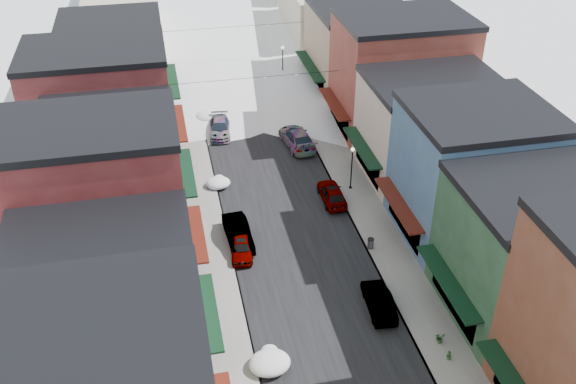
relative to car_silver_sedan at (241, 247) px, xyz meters
name	(u,v)px	position (x,y,z in m)	size (l,w,h in m)	color
road	(230,62)	(4.30, 38.42, -0.66)	(10.00, 160.00, 0.01)	black
sidewalk_left	(177,66)	(-2.30, 38.42, -0.59)	(3.20, 160.00, 0.15)	gray
sidewalk_right	(281,58)	(10.90, 38.42, -0.59)	(3.20, 160.00, 0.15)	gray
curb_left	(189,65)	(-0.75, 38.42, -0.59)	(0.10, 160.00, 0.15)	slate
curb_right	(269,59)	(9.35, 38.42, -0.59)	(0.10, 160.00, 0.15)	slate
bldg_l_cream	(108,306)	(-8.89, -9.08, 4.09)	(11.30, 8.20, 9.50)	beige
bldg_l_brick_near	(99,208)	(-9.39, -1.08, 5.59)	(12.30, 8.20, 12.50)	maroon
bldg_l_grayblue	(113,166)	(-8.89, 7.42, 3.84)	(11.30, 9.20, 9.00)	slate
bldg_l_brick_far	(101,107)	(-9.89, 16.42, 4.84)	(13.30, 9.20, 11.00)	maroon
bldg_l_tan	(115,69)	(-8.89, 26.42, 4.34)	(11.30, 11.20, 10.00)	#91795F
bldg_r_green	(533,251)	(17.49, -9.58, 4.09)	(11.30, 9.20, 9.50)	#21452B
bldg_r_blue	(472,173)	(17.49, -0.58, 4.59)	(11.30, 9.20, 10.50)	#37597C
bldg_r_cream	(430,127)	(17.99, 8.42, 3.84)	(12.30, 9.20, 9.00)	#C1AF9B
bldg_r_brick_far	(400,74)	(18.49, 17.42, 5.09)	(13.30, 9.20, 11.50)	maroon
bldg_r_tan	(359,49)	(17.49, 27.42, 4.09)	(11.30, 11.20, 9.50)	#927860
overhead_cables	(243,50)	(4.30, 25.92, 5.53)	(16.40, 15.04, 0.04)	black
car_silver_sedan	(241,247)	(0.00, 0.00, 0.00)	(1.57, 3.91, 1.33)	#919298
car_dark_hatch	(238,233)	(0.00, 1.59, 0.13)	(1.69, 4.86, 1.60)	black
car_silver_wagon	(220,128)	(0.78, 19.51, 0.05)	(2.01, 4.94, 1.43)	gray
car_green_sedan	(379,301)	(8.11, -7.80, 0.05)	(1.52, 4.37, 1.44)	black
car_gray_suv	(332,193)	(8.53, 5.51, 0.10)	(1.80, 4.47, 1.52)	gray
car_black_sedan	(297,138)	(7.80, 15.58, 0.19)	(2.41, 5.92, 1.72)	black
car_lane_silver	(224,56)	(3.67, 38.81, 0.06)	(1.71, 4.26, 1.45)	#9FA0A7
car_lane_white	(227,38)	(4.90, 45.15, 0.06)	(2.42, 5.25, 1.46)	silver
trash_can	(371,243)	(9.61, -1.50, -0.09)	(0.50, 0.50, 0.85)	#4F5153
streetlamp_near	(352,163)	(10.59, 6.94, 1.98)	(0.33, 0.33, 3.96)	black
streetlamp_far	(283,60)	(9.50, 30.65, 2.25)	(0.36, 0.36, 4.38)	black
planter_near	(440,338)	(10.84, -11.58, -0.18)	(0.61, 0.52, 0.67)	#2B5B29
planter_far	(449,355)	(10.84, -13.03, -0.22)	(0.33, 0.33, 0.59)	#345D2A
snow_pile_near	(270,362)	(0.02, -11.31, -0.15)	(2.53, 2.76, 1.07)	white
snow_pile_mid	(218,183)	(-0.58, 9.74, -0.23)	(2.13, 2.51, 0.90)	white
snow_pile_far	(208,116)	(-0.06, 22.65, -0.13)	(2.67, 2.84, 1.13)	white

